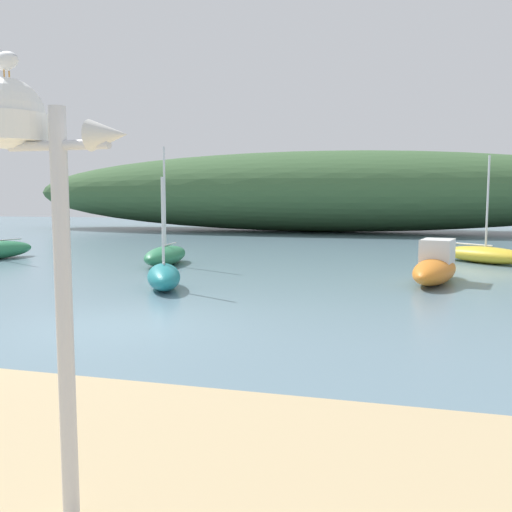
{
  "coord_description": "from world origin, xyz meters",
  "views": [
    {
      "loc": [
        5.45,
        -9.79,
        2.55
      ],
      "look_at": [
        2.08,
        2.92,
        1.19
      ],
      "focal_mm": 38.51,
      "sensor_mm": 36.0,
      "label": 1
    }
  ],
  "objects_px": {
    "seagull_on_radar": "(5,59)",
    "sailboat_east_reach": "(164,276)",
    "sailboat_west_reach": "(166,255)",
    "motorboat_far_right": "(435,266)",
    "mast_structure": "(25,156)",
    "sailboat_mid_channel": "(485,254)"
  },
  "relations": [
    {
      "from": "sailboat_west_reach",
      "to": "sailboat_mid_channel",
      "type": "relative_size",
      "value": 1.07
    },
    {
      "from": "seagull_on_radar",
      "to": "sailboat_mid_channel",
      "type": "distance_m",
      "value": 21.21
    },
    {
      "from": "mast_structure",
      "to": "sailboat_west_reach",
      "type": "distance_m",
      "value": 17.59
    },
    {
      "from": "seagull_on_radar",
      "to": "mast_structure",
      "type": "bearing_deg",
      "value": -1.81
    },
    {
      "from": "seagull_on_radar",
      "to": "sailboat_mid_channel",
      "type": "bearing_deg",
      "value": 73.38
    },
    {
      "from": "mast_structure",
      "to": "sailboat_mid_channel",
      "type": "relative_size",
      "value": 0.75
    },
    {
      "from": "seagull_on_radar",
      "to": "sailboat_mid_channel",
      "type": "height_order",
      "value": "sailboat_mid_channel"
    },
    {
      "from": "sailboat_west_reach",
      "to": "motorboat_far_right",
      "type": "xyz_separation_m",
      "value": [
        9.89,
        -2.16,
        0.12
      ]
    },
    {
      "from": "sailboat_east_reach",
      "to": "sailboat_west_reach",
      "type": "distance_m",
      "value": 5.87
    },
    {
      "from": "motorboat_far_right",
      "to": "sailboat_east_reach",
      "type": "bearing_deg",
      "value": -156.9
    },
    {
      "from": "mast_structure",
      "to": "motorboat_far_right",
      "type": "distance_m",
      "value": 14.74
    },
    {
      "from": "sailboat_east_reach",
      "to": "sailboat_west_reach",
      "type": "height_order",
      "value": "sailboat_west_reach"
    },
    {
      "from": "sailboat_mid_channel",
      "to": "motorboat_far_right",
      "type": "bearing_deg",
      "value": -110.49
    },
    {
      "from": "sailboat_west_reach",
      "to": "motorboat_far_right",
      "type": "distance_m",
      "value": 10.12
    },
    {
      "from": "mast_structure",
      "to": "sailboat_east_reach",
      "type": "bearing_deg",
      "value": 109.77
    },
    {
      "from": "mast_structure",
      "to": "sailboat_west_reach",
      "type": "height_order",
      "value": "sailboat_west_reach"
    },
    {
      "from": "seagull_on_radar",
      "to": "sailboat_east_reach",
      "type": "distance_m",
      "value": 11.93
    },
    {
      "from": "mast_structure",
      "to": "seagull_on_radar",
      "type": "distance_m",
      "value": 0.69
    },
    {
      "from": "sailboat_west_reach",
      "to": "sailboat_east_reach",
      "type": "bearing_deg",
      "value": -66.31
    },
    {
      "from": "seagull_on_radar",
      "to": "sailboat_west_reach",
      "type": "bearing_deg",
      "value": 110.68
    },
    {
      "from": "seagull_on_radar",
      "to": "sailboat_west_reach",
      "type": "distance_m",
      "value": 17.65
    },
    {
      "from": "motorboat_far_right",
      "to": "sailboat_mid_channel",
      "type": "xyz_separation_m",
      "value": [
        2.25,
        6.01,
        -0.16
      ]
    }
  ]
}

